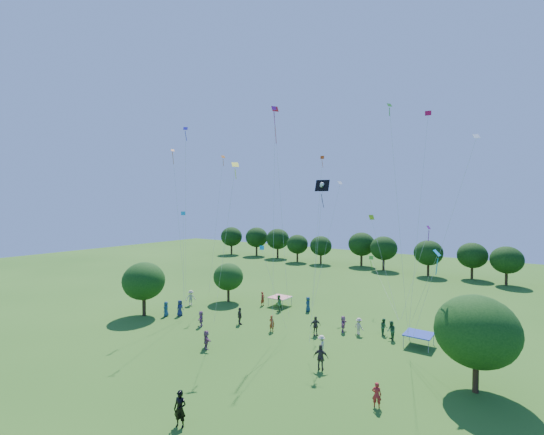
{
  "coord_description": "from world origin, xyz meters",
  "views": [
    {
      "loc": [
        17.78,
        -11.27,
        12.08
      ],
      "look_at": [
        0.0,
        14.0,
        11.0
      ],
      "focal_mm": 24.0,
      "sensor_mm": 36.0,
      "label": 1
    }
  ],
  "objects_px": {
    "near_tree_north": "(228,277)",
    "tent_red_stripe": "(280,297)",
    "near_tree_east": "(477,331)",
    "red_high_kite": "(275,147)",
    "pirate_kite": "(322,188)",
    "man_in_black": "(180,409)",
    "tent_blue": "(419,334)",
    "near_tree_west": "(144,281)"
  },
  "relations": [
    {
      "from": "near_tree_north",
      "to": "near_tree_east",
      "type": "relative_size",
      "value": 0.76
    },
    {
      "from": "tent_blue",
      "to": "pirate_kite",
      "type": "xyz_separation_m",
      "value": [
        -7.63,
        -3.21,
        12.56
      ]
    },
    {
      "from": "near_tree_west",
      "to": "near_tree_north",
      "type": "bearing_deg",
      "value": 69.29
    },
    {
      "from": "near_tree_west",
      "to": "near_tree_east",
      "type": "bearing_deg",
      "value": 4.18
    },
    {
      "from": "man_in_black",
      "to": "red_high_kite",
      "type": "relative_size",
      "value": 0.1
    },
    {
      "from": "man_in_black",
      "to": "tent_red_stripe",
      "type": "bearing_deg",
      "value": 93.4
    },
    {
      "from": "near_tree_north",
      "to": "tent_red_stripe",
      "type": "distance_m",
      "value": 7.03
    },
    {
      "from": "near_tree_west",
      "to": "tent_red_stripe",
      "type": "height_order",
      "value": "near_tree_west"
    },
    {
      "from": "tent_red_stripe",
      "to": "red_high_kite",
      "type": "bearing_deg",
      "value": -60.36
    },
    {
      "from": "man_in_black",
      "to": "near_tree_west",
      "type": "bearing_deg",
      "value": 131.79
    },
    {
      "from": "red_high_kite",
      "to": "near_tree_east",
      "type": "bearing_deg",
      "value": -9.49
    },
    {
      "from": "near_tree_east",
      "to": "tent_blue",
      "type": "distance_m",
      "value": 8.19
    },
    {
      "from": "tent_red_stripe",
      "to": "tent_blue",
      "type": "distance_m",
      "value": 16.96
    },
    {
      "from": "near_tree_east",
      "to": "red_high_kite",
      "type": "xyz_separation_m",
      "value": [
        -17.82,
        2.98,
        13.8
      ]
    },
    {
      "from": "tent_red_stripe",
      "to": "near_tree_north",
      "type": "bearing_deg",
      "value": -162.06
    },
    {
      "from": "near_tree_north",
      "to": "red_high_kite",
      "type": "bearing_deg",
      "value": -23.38
    },
    {
      "from": "pirate_kite",
      "to": "near_tree_east",
      "type": "bearing_deg",
      "value": -12.11
    },
    {
      "from": "red_high_kite",
      "to": "man_in_black",
      "type": "bearing_deg",
      "value": -72.72
    },
    {
      "from": "near_tree_east",
      "to": "tent_red_stripe",
      "type": "xyz_separation_m",
      "value": [
        -21.47,
        9.39,
        -2.94
      ]
    },
    {
      "from": "tent_blue",
      "to": "red_high_kite",
      "type": "relative_size",
      "value": 0.11
    },
    {
      "from": "tent_red_stripe",
      "to": "man_in_black",
      "type": "bearing_deg",
      "value": -69.01
    },
    {
      "from": "man_in_black",
      "to": "tent_blue",
      "type": "bearing_deg",
      "value": 50.26
    },
    {
      "from": "tent_red_stripe",
      "to": "pirate_kite",
      "type": "xyz_separation_m",
      "value": [
        8.97,
        -6.71,
        12.56
      ]
    },
    {
      "from": "near_tree_north",
      "to": "tent_blue",
      "type": "bearing_deg",
      "value": -3.55
    },
    {
      "from": "tent_blue",
      "to": "red_high_kite",
      "type": "xyz_separation_m",
      "value": [
        -12.95,
        -2.91,
        16.74
      ]
    },
    {
      "from": "pirate_kite",
      "to": "red_high_kite",
      "type": "xyz_separation_m",
      "value": [
        -5.33,
        0.3,
        4.18
      ]
    },
    {
      "from": "near_tree_west",
      "to": "tent_blue",
      "type": "height_order",
      "value": "near_tree_west"
    },
    {
      "from": "near_tree_north",
      "to": "tent_red_stripe",
      "type": "xyz_separation_m",
      "value": [
        6.39,
        2.07,
        -2.07
      ]
    },
    {
      "from": "tent_red_stripe",
      "to": "man_in_black",
      "type": "height_order",
      "value": "man_in_black"
    },
    {
      "from": "near_tree_west",
      "to": "near_tree_north",
      "type": "height_order",
      "value": "near_tree_west"
    },
    {
      "from": "near_tree_north",
      "to": "red_high_kite",
      "type": "xyz_separation_m",
      "value": [
        10.04,
        -4.34,
        14.68
      ]
    },
    {
      "from": "near_tree_west",
      "to": "tent_blue",
      "type": "xyz_separation_m",
      "value": [
        26.62,
        8.19,
        -2.75
      ]
    },
    {
      "from": "near_tree_north",
      "to": "pirate_kite",
      "type": "distance_m",
      "value": 19.18
    },
    {
      "from": "near_tree_north",
      "to": "man_in_black",
      "type": "distance_m",
      "value": 25.75
    },
    {
      "from": "tent_blue",
      "to": "man_in_black",
      "type": "xyz_separation_m",
      "value": [
        -7.86,
        -19.3,
        -0.04
      ]
    },
    {
      "from": "near_tree_north",
      "to": "tent_red_stripe",
      "type": "relative_size",
      "value": 2.17
    },
    {
      "from": "near_tree_east",
      "to": "red_high_kite",
      "type": "distance_m",
      "value": 22.73
    },
    {
      "from": "tent_red_stripe",
      "to": "man_in_black",
      "type": "relative_size",
      "value": 1.11
    },
    {
      "from": "near_tree_west",
      "to": "tent_red_stripe",
      "type": "xyz_separation_m",
      "value": [
        10.02,
        11.69,
        -2.75
      ]
    },
    {
      "from": "near_tree_east",
      "to": "man_in_black",
      "type": "height_order",
      "value": "near_tree_east"
    },
    {
      "from": "near_tree_east",
      "to": "tent_red_stripe",
      "type": "relative_size",
      "value": 2.86
    },
    {
      "from": "near_tree_north",
      "to": "tent_blue",
      "type": "height_order",
      "value": "near_tree_north"
    }
  ]
}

